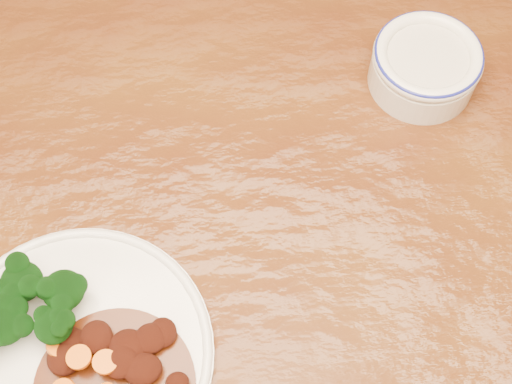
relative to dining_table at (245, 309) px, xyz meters
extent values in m
cube|color=#57320F|center=(0.00, 0.00, 0.06)|extent=(1.58, 1.03, 0.04)
cylinder|color=white|center=(-0.18, -0.05, 0.09)|extent=(0.28, 0.28, 0.01)
torus|color=white|center=(-0.18, -0.05, 0.09)|extent=(0.28, 0.28, 0.01)
cylinder|color=#6B9D51|center=(-0.18, 0.01, 0.10)|extent=(0.01, 0.01, 0.02)
ellipsoid|color=black|center=(-0.18, 0.01, 0.12)|extent=(0.04, 0.04, 0.03)
cylinder|color=#6B9D51|center=(-0.24, -0.01, 0.10)|extent=(0.01, 0.01, 0.02)
ellipsoid|color=black|center=(-0.24, -0.01, 0.12)|extent=(0.05, 0.05, 0.04)
cylinder|color=#6B9D51|center=(-0.19, -0.02, 0.10)|extent=(0.01, 0.01, 0.02)
ellipsoid|color=black|center=(-0.19, -0.02, 0.12)|extent=(0.04, 0.04, 0.03)
cylinder|color=#6B9D51|center=(-0.22, 0.03, 0.10)|extent=(0.01, 0.01, 0.02)
ellipsoid|color=black|center=(-0.22, 0.03, 0.12)|extent=(0.04, 0.04, 0.03)
ellipsoid|color=black|center=(-0.19, -0.05, 0.11)|extent=(0.04, 0.04, 0.02)
ellipsoid|color=black|center=(-0.09, -0.04, 0.10)|extent=(0.03, 0.03, 0.01)
ellipsoid|color=black|center=(-0.13, -0.05, 0.10)|extent=(0.04, 0.04, 0.02)
ellipsoid|color=black|center=(-0.10, -0.05, 0.11)|extent=(0.03, 0.03, 0.02)
ellipsoid|color=black|center=(-0.13, -0.07, 0.11)|extent=(0.04, 0.04, 0.02)
ellipsoid|color=black|center=(-0.19, -0.03, 0.10)|extent=(0.03, 0.03, 0.02)
ellipsoid|color=black|center=(-0.16, -0.04, 0.11)|extent=(0.03, 0.04, 0.02)
ellipsoid|color=black|center=(-0.11, -0.08, 0.11)|extent=(0.04, 0.03, 0.02)
ellipsoid|color=black|center=(-0.08, -0.09, 0.10)|extent=(0.02, 0.02, 0.01)
cylinder|color=#D55A0B|center=(-0.17, -0.06, 0.12)|extent=(0.03, 0.04, 0.01)
cylinder|color=#D55A0B|center=(-0.15, -0.07, 0.12)|extent=(0.03, 0.03, 0.01)
cylinder|color=#D55A0B|center=(-0.19, -0.04, 0.11)|extent=(0.03, 0.03, 0.02)
cylinder|color=silver|center=(0.26, 0.23, 0.10)|extent=(0.13, 0.13, 0.04)
cylinder|color=beige|center=(0.26, 0.23, 0.13)|extent=(0.10, 0.10, 0.01)
torus|color=silver|center=(0.26, 0.23, 0.13)|extent=(0.13, 0.13, 0.02)
torus|color=navy|center=(0.26, 0.23, 0.14)|extent=(0.13, 0.13, 0.01)
camera|label=1|loc=(-0.03, -0.26, 0.81)|focal=50.00mm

